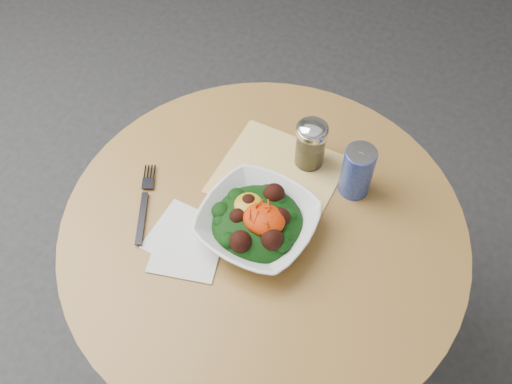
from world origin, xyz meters
TOP-DOWN VIEW (x-y plane):
  - ground at (0.00, 0.00)m, footprint 6.00×6.00m
  - table at (0.00, 0.00)m, footprint 0.90×0.90m
  - cloth_napkin at (-0.03, 0.14)m, footprint 0.28×0.26m
  - paper_napkins at (-0.14, -0.10)m, footprint 0.18×0.19m
  - salad_bowl at (-0.01, -0.01)m, footprint 0.27×0.27m
  - fork at (-0.27, -0.05)m, footprint 0.10×0.21m
  - spice_shaker at (0.02, 0.21)m, footprint 0.07×0.07m
  - beverage_can at (0.15, 0.18)m, footprint 0.07×0.07m

SIDE VIEW (x-z plane):
  - ground at x=0.00m, z-range 0.00..0.00m
  - table at x=0.00m, z-range 0.18..0.93m
  - cloth_napkin at x=-0.03m, z-range 0.75..0.75m
  - paper_napkins at x=-0.14m, z-range 0.75..0.75m
  - fork at x=-0.27m, z-range 0.75..0.76m
  - salad_bowl at x=-0.01m, z-range 0.74..0.83m
  - spice_shaker at x=0.02m, z-range 0.75..0.88m
  - beverage_can at x=0.15m, z-range 0.75..0.88m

